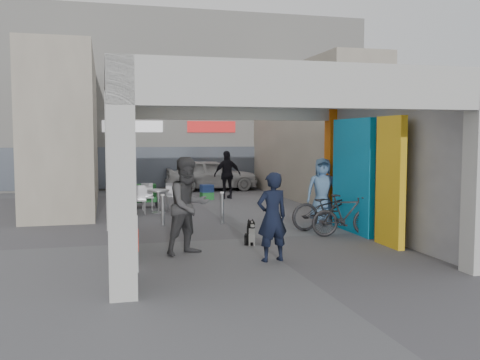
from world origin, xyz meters
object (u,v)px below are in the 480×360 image
object	(u,v)px
bicycle_rear	(346,215)
white_van	(212,174)
cafe_set	(154,202)
bicycle_front	(330,208)
man_crates	(227,175)
produce_stand	(142,198)
man_with_dog	(272,217)
man_back_turned	(189,206)
border_collie	(250,234)
man_elderly	(322,190)

from	to	relation	value
bicycle_rear	white_van	xyz separation A→B (m)	(-0.95, 11.52, 0.19)
cafe_set	bicycle_front	xyz separation A→B (m)	(4.04, -4.35, 0.24)
cafe_set	man_crates	xyz separation A→B (m)	(3.04, 2.93, 0.60)
bicycle_front	white_van	bearing A→B (deg)	1.81
white_van	cafe_set	bearing A→B (deg)	155.77
cafe_set	man_crates	distance (m)	4.26
bicycle_rear	produce_stand	bearing A→B (deg)	38.28
man_with_dog	white_van	bearing A→B (deg)	-104.84
man_back_turned	bicycle_rear	bearing A→B (deg)	-11.76
bicycle_rear	white_van	bearing A→B (deg)	8.79
man_with_dog	bicycle_front	bearing A→B (deg)	-138.65
produce_stand	bicycle_rear	distance (m)	7.73
man_back_turned	bicycle_rear	world-z (taller)	man_back_turned
cafe_set	border_collie	size ratio (longest dim) A/B	2.48
produce_stand	man_crates	size ratio (longest dim) A/B	0.64
cafe_set	bicycle_rear	world-z (taller)	bicycle_rear
bicycle_front	man_with_dog	bearing A→B (deg)	136.45
man_back_turned	man_elderly	xyz separation A→B (m)	(4.16, 3.02, -0.09)
man_back_turned	bicycle_front	bearing A→B (deg)	-0.16
produce_stand	bicycle_front	bearing A→B (deg)	-63.94
man_with_dog	bicycle_front	xyz separation A→B (m)	(2.48, 2.93, -0.30)
cafe_set	white_van	xyz separation A→B (m)	(3.09, 6.27, 0.38)
man_back_turned	bicycle_rear	distance (m)	4.08
border_collie	bicycle_front	bearing A→B (deg)	47.51
produce_stand	white_van	distance (m)	6.16
man_elderly	bicycle_front	size ratio (longest dim) A/B	0.85
man_back_turned	man_crates	size ratio (longest dim) A/B	1.07
man_back_turned	man_elderly	world-z (taller)	man_back_turned
man_with_dog	white_van	world-z (taller)	man_with_dog
man_elderly	man_crates	bearing A→B (deg)	113.97
man_with_dog	bicycle_front	distance (m)	3.84
cafe_set	man_back_turned	world-z (taller)	man_back_turned
bicycle_front	border_collie	bearing A→B (deg)	115.52
cafe_set	man_elderly	size ratio (longest dim) A/B	0.81
cafe_set	bicycle_rear	distance (m)	6.63
cafe_set	produce_stand	distance (m)	1.18
man_with_dog	man_back_turned	distance (m)	1.75
border_collie	bicycle_front	world-z (taller)	bicycle_front
man_back_turned	bicycle_rear	size ratio (longest dim) A/B	1.18
border_collie	man_crates	bearing A→B (deg)	99.04
cafe_set	man_elderly	xyz separation A→B (m)	(4.29, -3.27, 0.58)
white_van	man_back_turned	bearing A→B (deg)	168.74
cafe_set	white_van	world-z (taller)	white_van
bicycle_rear	white_van	size ratio (longest dim) A/B	0.41
produce_stand	border_collie	size ratio (longest dim) A/B	2.00
cafe_set	man_crates	size ratio (longest dim) A/B	0.79
man_with_dog	man_elderly	size ratio (longest dim) A/B	0.95
white_van	bicycle_rear	bearing A→B (deg)	-173.26
man_crates	border_collie	bearing A→B (deg)	72.02
bicycle_front	bicycle_rear	bearing A→B (deg)	176.69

